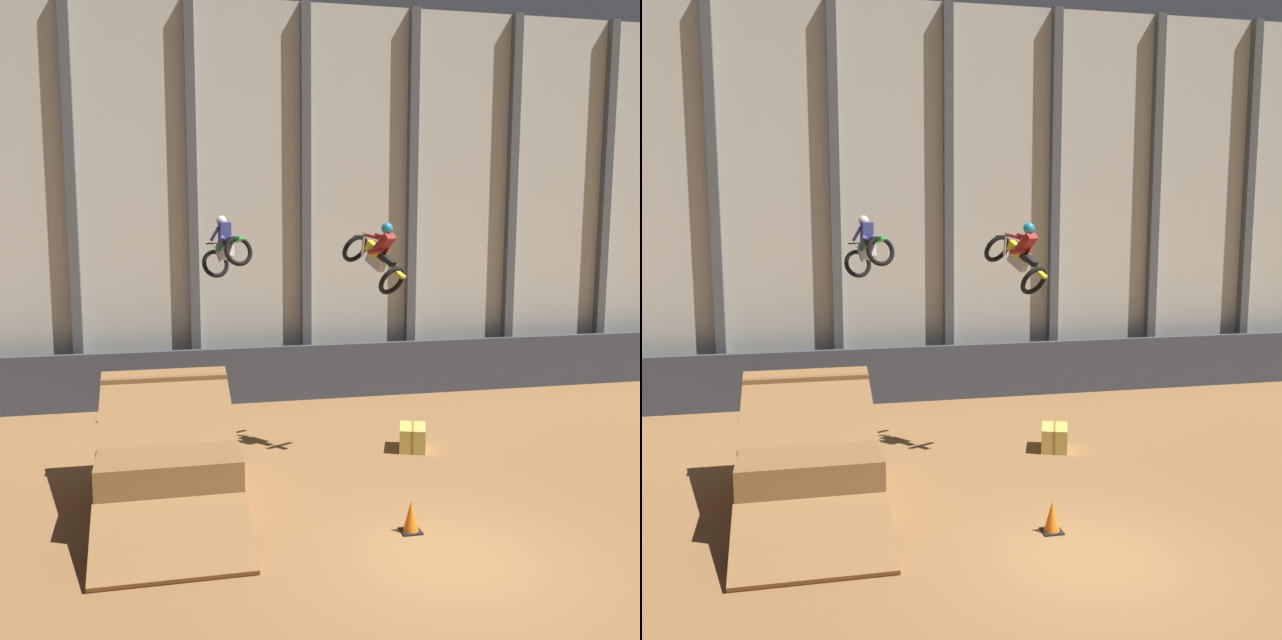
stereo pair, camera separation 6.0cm
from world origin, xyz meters
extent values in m
plane|color=olive|center=(0.00, 0.00, 0.00)|extent=(60.00, 60.00, 0.00)
cube|color=beige|center=(0.00, 11.87, 5.85)|extent=(32.00, 0.12, 11.70)
cube|color=#4C5156|center=(-6.76, 11.67, 5.85)|extent=(0.28, 0.28, 11.70)
cube|color=#4C5156|center=(-3.38, 11.67, 5.85)|extent=(0.28, 0.28, 11.70)
cube|color=#4C5156|center=(0.00, 11.67, 5.85)|extent=(0.28, 0.28, 11.70)
cube|color=#4C5156|center=(3.38, 11.67, 5.85)|extent=(0.28, 0.28, 11.70)
cube|color=#4C5156|center=(6.76, 11.67, 5.85)|extent=(0.28, 0.28, 11.70)
cube|color=#4C5156|center=(10.13, 11.67, 5.85)|extent=(0.28, 0.28, 11.70)
cube|color=#383D47|center=(0.00, 10.83, 0.82)|extent=(31.36, 0.20, 1.65)
cube|color=brown|center=(-4.41, 3.59, 0.65)|extent=(2.56, 3.67, 1.30)
cube|color=brown|center=(-4.41, 5.17, 1.09)|extent=(2.61, 0.50, 2.17)
cube|color=olive|center=(-4.41, 2.81, 1.09)|extent=(2.61, 5.31, 2.36)
torus|color=black|center=(-3.02, 8.45, 4.30)|extent=(0.79, 0.53, 0.73)
torus|color=black|center=(-2.57, 7.18, 4.67)|extent=(0.79, 0.53, 0.73)
cube|color=#B7B7BC|center=(-2.79, 7.80, 4.61)|extent=(0.36, 0.60, 0.41)
cube|color=green|center=(-2.86, 8.01, 4.76)|extent=(0.35, 0.53, 0.35)
cube|color=black|center=(-2.73, 7.65, 4.89)|extent=(0.34, 0.59, 0.27)
cube|color=green|center=(-2.56, 7.16, 4.95)|extent=(0.25, 0.39, 0.15)
cylinder|color=#B7B7BC|center=(-2.98, 8.35, 4.58)|extent=(0.18, 0.38, 0.47)
cylinder|color=black|center=(-2.99, 8.38, 4.82)|extent=(0.56, 0.41, 0.04)
cube|color=navy|center=(-2.82, 7.90, 5.10)|extent=(0.33, 0.28, 0.51)
sphere|color=silver|center=(-2.88, 8.07, 5.38)|extent=(0.35, 0.39, 0.32)
cylinder|color=navy|center=(-2.93, 7.85, 4.84)|extent=(0.22, 0.37, 0.39)
cylinder|color=navy|center=(-2.71, 7.93, 4.84)|extent=(0.22, 0.37, 0.39)
cylinder|color=navy|center=(-3.05, 8.07, 5.06)|extent=(0.23, 0.47, 0.37)
cylinder|color=navy|center=(-2.75, 8.18, 5.06)|extent=(0.23, 0.47, 0.37)
torus|color=black|center=(0.11, 6.44, 4.74)|extent=(0.85, 0.74, 0.69)
torus|color=black|center=(0.68, 5.35, 4.07)|extent=(0.85, 0.74, 0.69)
cube|color=#B7B7BC|center=(0.44, 5.80, 4.49)|extent=(0.43, 0.61, 0.50)
cube|color=yellow|center=(0.42, 5.85, 4.74)|extent=(0.41, 0.54, 0.42)
cube|color=black|center=(0.59, 5.53, 4.57)|extent=(0.40, 0.56, 0.38)
cube|color=yellow|center=(0.78, 5.16, 4.25)|extent=(0.28, 0.37, 0.23)
cylinder|color=#B7B7BC|center=(0.24, 6.19, 4.87)|extent=(0.11, 0.13, 0.55)
cylinder|color=black|center=(0.31, 6.06, 5.06)|extent=(0.66, 0.05, 0.04)
cube|color=maroon|center=(0.57, 5.57, 4.91)|extent=(0.47, 0.56, 0.47)
sphere|color=#2393CC|center=(0.60, 5.51, 5.24)|extent=(0.39, 0.43, 0.35)
cylinder|color=maroon|center=(0.38, 5.67, 4.71)|extent=(0.30, 0.43, 0.15)
cylinder|color=maroon|center=(0.59, 5.78, 4.71)|extent=(0.30, 0.43, 0.15)
cylinder|color=maroon|center=(0.33, 5.67, 5.04)|extent=(0.31, 0.50, 0.16)
cylinder|color=maroon|center=(0.62, 5.82, 5.04)|extent=(0.31, 0.50, 0.16)
cube|color=black|center=(-0.28, 1.17, 0.01)|extent=(0.36, 0.36, 0.03)
cone|color=orange|center=(-0.28, 1.17, 0.31)|extent=(0.28, 0.28, 0.55)
cube|color=#CCB751|center=(1.33, 5.59, 0.28)|extent=(0.87, 1.05, 0.56)
cube|color=#996623|center=(1.33, 5.59, 0.28)|extent=(0.35, 0.87, 0.57)
camera|label=1|loc=(-4.61, -10.72, 5.62)|focal=42.00mm
camera|label=2|loc=(-4.55, -10.73, 5.62)|focal=42.00mm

